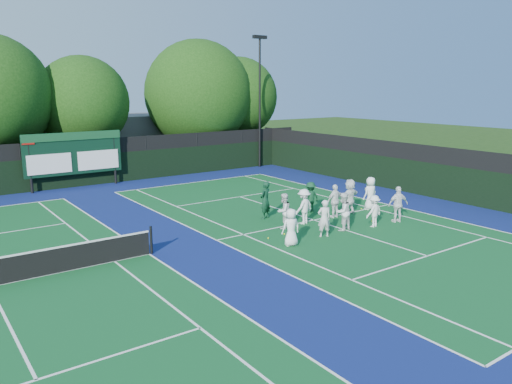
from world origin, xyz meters
TOP-DOWN VIEW (x-y plane):
  - ground at (0.00, 0.00)m, footprint 120.00×120.00m
  - court_apron at (-6.00, 1.00)m, footprint 34.00×32.00m
  - near_court at (0.00, 1.00)m, footprint 11.05×23.85m
  - back_fence at (-6.00, 16.00)m, footprint 34.00×0.08m
  - divider_fence_right at (9.00, 1.00)m, footprint 0.08×32.00m
  - scoreboard at (-7.01, 15.59)m, footprint 6.00×0.21m
  - clubhouse at (-2.00, 24.00)m, footprint 18.00×6.00m
  - light_pole_right at (7.50, 15.70)m, footprint 1.20×0.30m
  - tree_c at (-4.89, 19.58)m, footprint 6.45×6.45m
  - tree_d at (4.33, 19.58)m, footprint 8.57×8.57m
  - tree_e at (8.16, 19.58)m, footprint 6.64×6.64m
  - tennis_ball_0 at (-2.66, -0.03)m, footprint 0.07×0.07m
  - tennis_ball_2 at (2.08, -0.82)m, footprint 0.07×0.07m
  - tennis_ball_3 at (-3.59, -0.10)m, footprint 0.07×0.07m
  - tennis_ball_5 at (3.51, 1.17)m, footprint 0.07×0.07m
  - player_front_0 at (-3.40, -1.35)m, footprint 0.85×0.65m
  - player_front_1 at (-1.47, -1.24)m, footprint 0.69×0.58m
  - player_front_2 at (-0.12, -1.01)m, footprint 0.92×0.76m
  - player_front_3 at (1.46, -1.43)m, footprint 1.00×0.63m
  - player_front_4 at (3.00, -1.55)m, footprint 1.10×0.74m
  - player_back_0 at (-2.06, 0.78)m, footprint 0.92×0.80m
  - player_back_1 at (-0.81, 0.83)m, footprint 1.18×0.82m
  - player_back_2 at (1.19, 0.80)m, footprint 0.99×0.47m
  - player_back_3 at (2.32, 0.92)m, footprint 1.71×0.77m
  - player_back_4 at (3.85, 0.91)m, footprint 0.84×0.55m
  - coach_left at (-1.70, 2.65)m, footprint 0.79×0.66m
  - coach_right at (0.87, 2.24)m, footprint 1.07×0.66m

SIDE VIEW (x-z plane):
  - ground at x=0.00m, z-range 0.00..0.00m
  - court_apron at x=-6.00m, z-range 0.00..0.01m
  - near_court at x=0.00m, z-range 0.01..0.01m
  - tennis_ball_0 at x=-2.66m, z-range 0.00..0.07m
  - tennis_ball_2 at x=2.08m, z-range 0.00..0.07m
  - tennis_ball_3 at x=-3.59m, z-range 0.00..0.07m
  - tennis_ball_5 at x=3.51m, z-range 0.00..0.07m
  - player_front_3 at x=1.46m, z-range 0.00..1.48m
  - player_front_0 at x=-3.40m, z-range 0.00..1.54m
  - coach_right at x=0.87m, z-range 0.00..1.59m
  - player_back_0 at x=-2.06m, z-range 0.00..1.62m
  - player_front_1 at x=-1.47m, z-range 0.00..1.63m
  - player_back_2 at x=1.19m, z-range 0.00..1.66m
  - player_back_1 at x=-0.81m, z-range 0.00..1.66m
  - player_front_2 at x=-0.12m, z-range 0.00..1.72m
  - player_back_4 at x=3.85m, z-range 0.00..1.72m
  - player_front_4 at x=3.00m, z-range 0.00..1.73m
  - player_back_3 at x=2.32m, z-range 0.00..1.78m
  - coach_left at x=-1.70m, z-range 0.00..1.84m
  - back_fence at x=-6.00m, z-range -0.14..2.86m
  - divider_fence_right at x=9.00m, z-range -0.14..2.86m
  - clubhouse at x=-2.00m, z-range 0.00..4.00m
  - scoreboard at x=-7.01m, z-range 0.42..3.97m
  - tree_c at x=-4.89m, z-range 0.83..9.28m
  - tree_e at x=8.16m, z-range 0.89..9.67m
  - tree_d at x=4.33m, z-range 0.49..10.49m
  - light_pole_right at x=7.50m, z-range 1.24..11.36m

